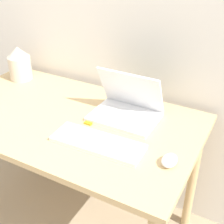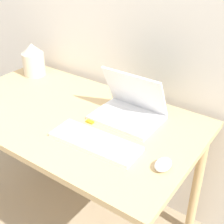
{
  "view_description": "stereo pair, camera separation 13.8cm",
  "coord_description": "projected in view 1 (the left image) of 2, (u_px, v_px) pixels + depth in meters",
  "views": [
    {
      "loc": [
        0.82,
        -0.68,
        1.59
      ],
      "look_at": [
        0.26,
        0.37,
        0.87
      ],
      "focal_mm": 50.0,
      "sensor_mm": 36.0,
      "label": 1
    },
    {
      "loc": [
        0.94,
        -0.6,
        1.59
      ],
      "look_at": [
        0.26,
        0.37,
        0.87
      ],
      "focal_mm": 50.0,
      "sensor_mm": 36.0,
      "label": 2
    }
  ],
  "objects": [
    {
      "name": "wall_back",
      "position": [
        108.0,
        0.0,
        1.62
      ],
      "size": [
        6.0,
        0.05,
        2.5
      ],
      "color": "white",
      "rests_on": "ground_plane"
    },
    {
      "name": "desk",
      "position": [
        68.0,
        132.0,
        1.59
      ],
      "size": [
        1.31,
        0.74,
        0.77
      ],
      "color": "tan",
      "rests_on": "ground_plane"
    },
    {
      "name": "laptop",
      "position": [
        127.0,
        107.0,
        1.52
      ],
      "size": [
        0.32,
        0.24,
        0.24
      ],
      "color": "white",
      "rests_on": "desk"
    },
    {
      "name": "keyboard",
      "position": [
        98.0,
        143.0,
        1.34
      ],
      "size": [
        0.41,
        0.16,
        0.02
      ],
      "color": "white",
      "rests_on": "desk"
    },
    {
      "name": "mouse",
      "position": [
        169.0,
        160.0,
        1.23
      ],
      "size": [
        0.06,
        0.09,
        0.04
      ],
      "color": "white",
      "rests_on": "desk"
    },
    {
      "name": "vase",
      "position": [
        19.0,
        64.0,
        1.87
      ],
      "size": [
        0.13,
        0.13,
        0.2
      ],
      "color": "beige",
      "rests_on": "desk"
    },
    {
      "name": "mp3_player",
      "position": [
        90.0,
        122.0,
        1.49
      ],
      "size": [
        0.04,
        0.05,
        0.01
      ],
      "color": "orange",
      "rests_on": "desk"
    }
  ]
}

